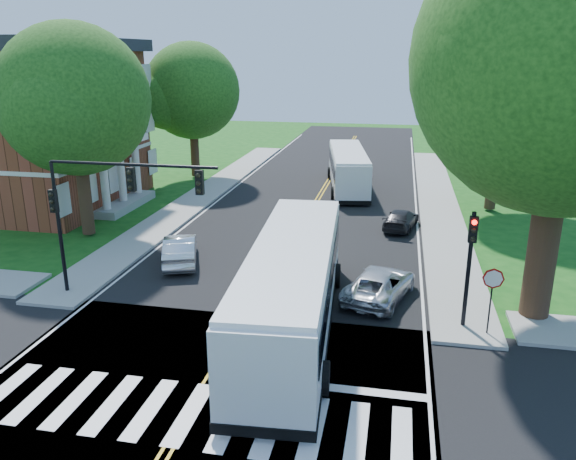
% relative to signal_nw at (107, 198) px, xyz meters
% --- Properties ---
extents(ground, '(140.00, 140.00, 0.00)m').
position_rel_signal_nw_xyz_m(ground, '(5.86, -6.43, -4.38)').
color(ground, '#124912').
rests_on(ground, ground).
extents(road, '(14.00, 96.00, 0.01)m').
position_rel_signal_nw_xyz_m(road, '(5.86, 11.57, -4.37)').
color(road, black).
rests_on(road, ground).
extents(cross_road, '(60.00, 12.00, 0.01)m').
position_rel_signal_nw_xyz_m(cross_road, '(5.86, -6.43, -4.37)').
color(cross_road, black).
rests_on(cross_road, ground).
extents(center_line, '(0.36, 70.00, 0.01)m').
position_rel_signal_nw_xyz_m(center_line, '(5.86, 15.57, -4.36)').
color(center_line, gold).
rests_on(center_line, road).
extents(edge_line_w, '(0.12, 70.00, 0.01)m').
position_rel_signal_nw_xyz_m(edge_line_w, '(-0.94, 15.57, -4.36)').
color(edge_line_w, silver).
rests_on(edge_line_w, road).
extents(edge_line_e, '(0.12, 70.00, 0.01)m').
position_rel_signal_nw_xyz_m(edge_line_e, '(12.66, 15.57, -4.36)').
color(edge_line_e, silver).
rests_on(edge_line_e, road).
extents(crosswalk, '(12.60, 3.00, 0.01)m').
position_rel_signal_nw_xyz_m(crosswalk, '(5.86, -6.93, -4.36)').
color(crosswalk, silver).
rests_on(crosswalk, road).
extents(stop_bar, '(6.60, 0.40, 0.01)m').
position_rel_signal_nw_xyz_m(stop_bar, '(9.36, -4.83, -4.36)').
color(stop_bar, silver).
rests_on(stop_bar, road).
extents(sidewalk_nw, '(2.60, 40.00, 0.15)m').
position_rel_signal_nw_xyz_m(sidewalk_nw, '(-2.44, 18.57, -4.30)').
color(sidewalk_nw, gray).
rests_on(sidewalk_nw, ground).
extents(sidewalk_ne, '(2.60, 40.00, 0.15)m').
position_rel_signal_nw_xyz_m(sidewalk_ne, '(14.16, 18.57, -4.30)').
color(sidewalk_ne, gray).
rests_on(sidewalk_ne, ground).
extents(tree_ne_big, '(10.80, 10.80, 14.91)m').
position_rel_signal_nw_xyz_m(tree_ne_big, '(16.86, 1.57, 5.24)').
color(tree_ne_big, '#372116').
rests_on(tree_ne_big, ground).
extents(tree_west_near, '(8.00, 8.00, 11.40)m').
position_rel_signal_nw_xyz_m(tree_west_near, '(-5.64, 7.57, 3.15)').
color(tree_west_near, '#372116').
rests_on(tree_west_near, ground).
extents(tree_west_far, '(7.60, 7.60, 10.67)m').
position_rel_signal_nw_xyz_m(tree_west_far, '(-5.14, 23.57, 2.62)').
color(tree_west_far, '#372116').
rests_on(tree_west_far, ground).
extents(tree_east_mid, '(8.40, 8.40, 11.93)m').
position_rel_signal_nw_xyz_m(tree_east_mid, '(17.36, 17.57, 3.48)').
color(tree_east_mid, '#372116').
rests_on(tree_east_mid, ground).
extents(tree_east_far, '(7.20, 7.20, 10.34)m').
position_rel_signal_nw_xyz_m(tree_east_far, '(18.36, 33.57, 2.48)').
color(tree_east_far, '#372116').
rests_on(tree_east_far, ground).
extents(signal_nw, '(7.15, 0.46, 5.66)m').
position_rel_signal_nw_xyz_m(signal_nw, '(0.00, 0.00, 0.00)').
color(signal_nw, black).
rests_on(signal_nw, ground).
extents(signal_ne, '(0.30, 0.46, 4.40)m').
position_rel_signal_nw_xyz_m(signal_ne, '(14.06, 0.01, -1.41)').
color(signal_ne, black).
rests_on(signal_ne, ground).
extents(stop_sign, '(0.76, 0.08, 2.53)m').
position_rel_signal_nw_xyz_m(stop_sign, '(14.86, -0.45, -2.35)').
color(stop_sign, black).
rests_on(stop_sign, ground).
extents(bus_lead, '(3.84, 13.26, 3.39)m').
position_rel_signal_nw_xyz_m(bus_lead, '(7.79, -1.30, -2.58)').
color(bus_lead, silver).
rests_on(bus_lead, road).
extents(bus_follow, '(4.24, 11.54, 2.92)m').
position_rel_signal_nw_xyz_m(bus_follow, '(7.59, 22.10, -2.83)').
color(bus_follow, silver).
rests_on(bus_follow, road).
extents(hatchback, '(2.84, 4.54, 1.41)m').
position_rel_signal_nw_xyz_m(hatchback, '(1.08, 4.49, -3.66)').
color(hatchback, silver).
rests_on(hatchback, road).
extents(suv, '(3.31, 4.99, 1.27)m').
position_rel_signal_nw_xyz_m(suv, '(10.85, 2.16, -3.73)').
color(suv, silver).
rests_on(suv, road).
extents(dark_sedan, '(2.31, 4.09, 1.12)m').
position_rel_signal_nw_xyz_m(dark_sedan, '(11.66, 12.40, -3.81)').
color(dark_sedan, black).
rests_on(dark_sedan, road).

